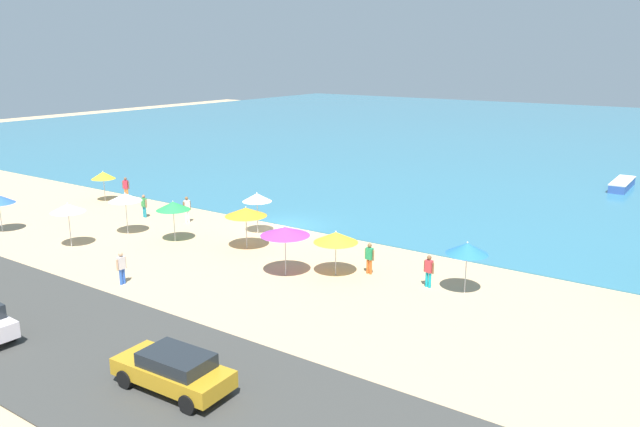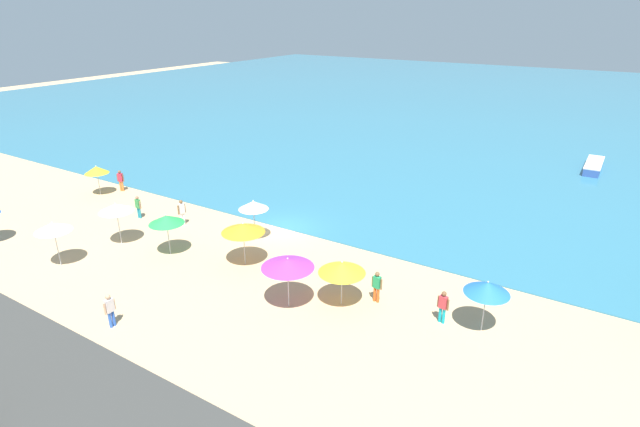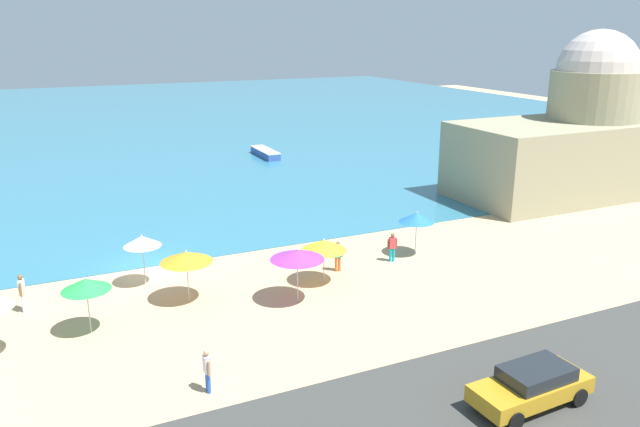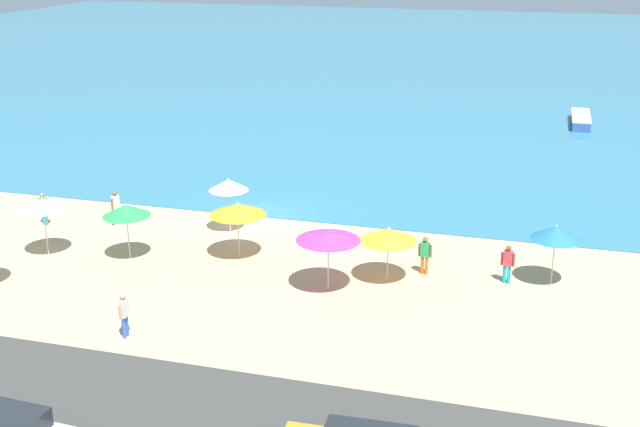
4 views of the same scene
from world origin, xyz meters
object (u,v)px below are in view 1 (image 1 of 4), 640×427
Objects in this scene: beach_umbrella_6 at (68,208)px; skiff_nearshore at (622,184)px; bather_2 at (187,208)px; bather_5 at (121,266)px; parked_car_1 at (174,370)px; beach_umbrella_1 at (257,197)px; beach_umbrella_7 at (336,237)px; beach_umbrella_9 at (467,248)px; beach_umbrella_3 at (285,231)px; beach_umbrella_4 at (173,206)px; bather_1 at (126,187)px; beach_umbrella_0 at (246,212)px; bather_0 at (369,257)px; bather_4 at (429,270)px; bather_3 at (144,205)px; beach_umbrella_5 at (103,175)px; beach_umbrella_8 at (125,197)px.

skiff_nearshore is (23.31, 35.35, -1.92)m from beach_umbrella_6.
bather_5 is (5.73, -9.73, -0.08)m from bather_2.
bather_5 is at bearing 150.56° from parked_car_1.
beach_umbrella_1 is 8.80m from beach_umbrella_7.
beach_umbrella_9 is 19.92m from bather_2.
skiff_nearshore is (10.20, 32.00, -1.91)m from beach_umbrella_3.
beach_umbrella_4 is 1.49× the size of bather_1.
parked_car_1 is (1.78, -12.41, -1.20)m from beach_umbrella_7.
bather_0 is (7.92, 0.37, -1.27)m from beach_umbrella_0.
bather_5 is 0.38× the size of parked_car_1.
bather_1 reaches higher than bather_4.
beach_umbrella_1 is 9.10m from bather_3.
beach_umbrella_5 is 0.88× the size of beach_umbrella_8.
beach_umbrella_9 is 29.20m from skiff_nearshore.
beach_umbrella_7 is at bearing 4.83° from beach_umbrella_8.
bather_5 reaches higher than bather_4.
beach_umbrella_1 is 0.99× the size of beach_umbrella_8.
bather_3 is (6.32, -1.51, -1.09)m from beach_umbrella_5.
beach_umbrella_5 reaches higher than parked_car_1.
beach_umbrella_8 is at bearing -173.09° from bather_4.
beach_umbrella_1 reaches higher than beach_umbrella_7.
beach_umbrella_6 reaches higher than skiff_nearshore.
skiff_nearshore is at bearing 39.80° from bather_1.
beach_umbrella_6 is at bearing -134.53° from beach_umbrella_4.
beach_umbrella_3 is 13.54m from beach_umbrella_6.
bather_3 is at bearing 142.38° from parked_car_1.
beach_umbrella_9 is 14.63m from parked_car_1.
beach_umbrella_7 is 31.63m from skiff_nearshore.
bather_3 is 0.37× the size of parked_car_1.
beach_umbrella_1 reaches higher than beach_umbrella_4.
beach_umbrella_1 is 8.07m from beach_umbrella_8.
parked_car_1 is (9.57, -5.40, -0.12)m from bather_5.
bather_0 is at bearing -14.07° from beach_umbrella_1.
skiff_nearshore is at bearing 54.33° from beach_umbrella_8.
skiff_nearshore is at bearing 75.05° from beach_umbrella_7.
beach_umbrella_8 is 21.13m from beach_umbrella_9.
bather_1 is (-14.46, 1.48, -1.36)m from beach_umbrella_1.
bather_2 is (-11.48, 4.20, -1.32)m from beach_umbrella_3.
bather_0 is (3.37, 2.59, -1.40)m from beach_umbrella_3.
bather_2 is at bearing 176.28° from beach_umbrella_9.
beach_umbrella_3 is 1.03× the size of beach_umbrella_9.
bather_0 reaches higher than bather_4.
beach_umbrella_3 is 15.39m from bather_3.
bather_3 is 0.98× the size of bather_4.
bather_5 is at bearing -113.02° from skiff_nearshore.
bather_5 is 0.30× the size of skiff_nearshore.
beach_umbrella_1 is 14.60m from bather_1.
beach_umbrella_1 is 10.57m from bather_5.
beach_umbrella_1 is 18.75m from parked_car_1.
beach_umbrella_0 is 0.95× the size of beach_umbrella_1.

